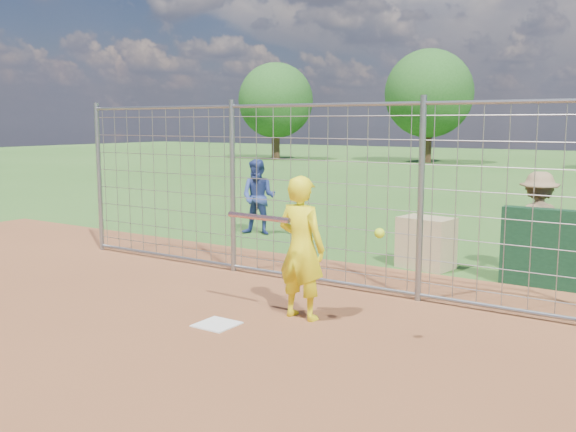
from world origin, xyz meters
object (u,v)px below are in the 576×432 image
Objects in this scene: bystander_c at (538,223)px; equipment_bin at (426,243)px; bystander_a at (259,197)px; batter at (301,248)px.

bystander_c is 1.93× the size of equipment_bin.
bystander_c reaches higher than bystander_a.
bystander_a is at bearing 174.03° from equipment_bin.
batter is 2.09× the size of equipment_bin.
bystander_c is at bearing 26.33° from equipment_bin.
bystander_a is at bearing -27.26° from bystander_c.
bystander_a is 5.54m from bystander_c.
batter is 1.08× the size of bystander_c.
bystander_a is 4.12m from equipment_bin.
bystander_a is 1.91× the size of equipment_bin.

